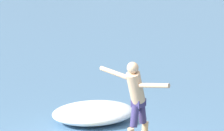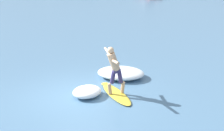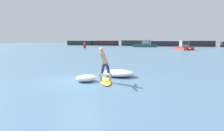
# 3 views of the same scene
# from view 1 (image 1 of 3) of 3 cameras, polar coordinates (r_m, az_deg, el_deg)

# --- Properties ---
(surfer) EXTENTS (0.86, 1.52, 1.72)m
(surfer) POSITION_cam_1_polar(r_m,az_deg,el_deg) (10.45, 2.61, -3.28)
(surfer) COLOR tan
(surfer) RESTS_ON surfboard
(wave_foam_at_tail) EXTENTS (2.16, 1.82, 0.40)m
(wave_foam_at_tail) POSITION_cam_1_polar(r_m,az_deg,el_deg) (12.36, -1.98, -5.09)
(wave_foam_at_tail) COLOR white
(wave_foam_at_tail) RESTS_ON ground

